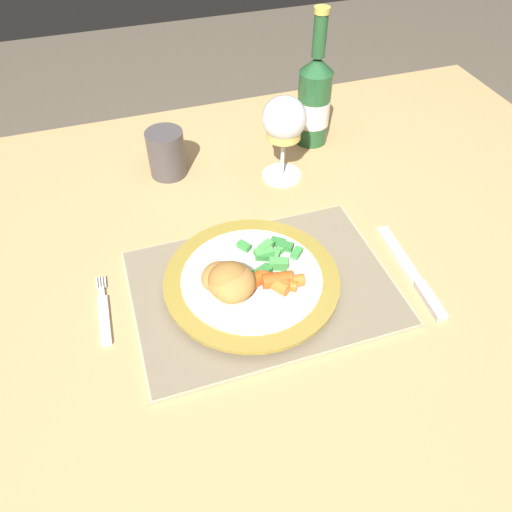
{
  "coord_description": "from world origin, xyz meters",
  "views": [
    {
      "loc": [
        -0.17,
        -0.52,
        1.29
      ],
      "look_at": [
        -0.01,
        -0.04,
        0.78
      ],
      "focal_mm": 35.0,
      "sensor_mm": 36.0,
      "label": 1
    }
  ],
  "objects_px": {
    "wine_glass": "(284,123)",
    "bottle": "(314,100)",
    "fork": "(104,314)",
    "drinking_cup": "(166,152)",
    "dining_table": "(257,290)",
    "table_knife": "(415,278)",
    "dinner_plate": "(252,281)"
  },
  "relations": [
    {
      "from": "bottle",
      "to": "table_knife",
      "type": "bearing_deg",
      "value": -89.57
    },
    {
      "from": "drinking_cup",
      "to": "dining_table",
      "type": "bearing_deg",
      "value": -70.98
    },
    {
      "from": "dining_table",
      "to": "fork",
      "type": "relative_size",
      "value": 11.0
    },
    {
      "from": "fork",
      "to": "table_knife",
      "type": "distance_m",
      "value": 0.45
    },
    {
      "from": "wine_glass",
      "to": "drinking_cup",
      "type": "height_order",
      "value": "wine_glass"
    },
    {
      "from": "wine_glass",
      "to": "bottle",
      "type": "height_order",
      "value": "bottle"
    },
    {
      "from": "drinking_cup",
      "to": "bottle",
      "type": "bearing_deg",
      "value": 4.13
    },
    {
      "from": "bottle",
      "to": "dining_table",
      "type": "bearing_deg",
      "value": -126.38
    },
    {
      "from": "dining_table",
      "to": "table_knife",
      "type": "height_order",
      "value": "table_knife"
    },
    {
      "from": "wine_glass",
      "to": "dining_table",
      "type": "bearing_deg",
      "value": -120.55
    },
    {
      "from": "wine_glass",
      "to": "bottle",
      "type": "xyz_separation_m",
      "value": [
        0.1,
        0.09,
        -0.02
      ]
    },
    {
      "from": "wine_glass",
      "to": "bottle",
      "type": "bearing_deg",
      "value": 44.52
    },
    {
      "from": "table_knife",
      "to": "drinking_cup",
      "type": "bearing_deg",
      "value": 128.11
    },
    {
      "from": "fork",
      "to": "table_knife",
      "type": "relative_size",
      "value": 0.63
    },
    {
      "from": "dining_table",
      "to": "fork",
      "type": "xyz_separation_m",
      "value": [
        -0.24,
        -0.05,
        0.09
      ]
    },
    {
      "from": "fork",
      "to": "drinking_cup",
      "type": "bearing_deg",
      "value": 63.43
    },
    {
      "from": "dinner_plate",
      "to": "fork",
      "type": "bearing_deg",
      "value": 175.2
    },
    {
      "from": "wine_glass",
      "to": "drinking_cup",
      "type": "relative_size",
      "value": 1.81
    },
    {
      "from": "dinner_plate",
      "to": "wine_glass",
      "type": "relative_size",
      "value": 1.62
    },
    {
      "from": "fork",
      "to": "wine_glass",
      "type": "distance_m",
      "value": 0.43
    },
    {
      "from": "bottle",
      "to": "wine_glass",
      "type": "bearing_deg",
      "value": -135.48
    },
    {
      "from": "fork",
      "to": "wine_glass",
      "type": "relative_size",
      "value": 0.8
    },
    {
      "from": "dining_table",
      "to": "bottle",
      "type": "height_order",
      "value": "bottle"
    },
    {
      "from": "dining_table",
      "to": "table_knife",
      "type": "xyz_separation_m",
      "value": [
        0.21,
        -0.12,
        0.09
      ]
    },
    {
      "from": "dinner_plate",
      "to": "fork",
      "type": "relative_size",
      "value": 2.02
    },
    {
      "from": "table_knife",
      "to": "bottle",
      "type": "relative_size",
      "value": 0.77
    },
    {
      "from": "fork",
      "to": "wine_glass",
      "type": "bearing_deg",
      "value": 33.34
    },
    {
      "from": "dinner_plate",
      "to": "table_knife",
      "type": "bearing_deg",
      "value": -13.5
    },
    {
      "from": "table_knife",
      "to": "bottle",
      "type": "xyz_separation_m",
      "value": [
        -0.0,
        0.4,
        0.08
      ]
    },
    {
      "from": "bottle",
      "to": "drinking_cup",
      "type": "xyz_separation_m",
      "value": [
        -0.29,
        -0.02,
        -0.04
      ]
    },
    {
      "from": "table_knife",
      "to": "drinking_cup",
      "type": "xyz_separation_m",
      "value": [
        -0.29,
        0.38,
        0.04
      ]
    },
    {
      "from": "dining_table",
      "to": "table_knife",
      "type": "bearing_deg",
      "value": -30.22
    }
  ]
}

